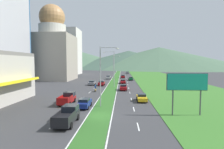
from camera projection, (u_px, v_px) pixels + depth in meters
ground_plane at (100, 116)px, 25.54m from camera, size 600.00×600.00×0.00m
grass_median at (115, 79)px, 85.31m from camera, size 3.20×240.00×0.06m
grass_verge_right at (160, 79)px, 84.14m from camera, size 24.00×240.00×0.06m
lane_dash_left_2 at (54, 125)px, 21.95m from camera, size 0.16×2.80×0.01m
lane_dash_left_3 at (72, 108)px, 29.97m from camera, size 0.16×2.80×0.01m
lane_dash_left_4 at (83, 99)px, 37.99m from camera, size 0.16×2.80×0.01m
lane_dash_left_5 at (90, 92)px, 46.01m from camera, size 0.16×2.80×0.01m
lane_dash_left_6 at (95, 88)px, 54.04m from camera, size 0.16×2.80×0.01m
lane_dash_left_7 at (98, 85)px, 62.06m from camera, size 0.16×2.80×0.01m
lane_dash_left_8 at (101, 82)px, 70.08m from camera, size 0.16×2.80×0.01m
lane_dash_left_9 at (103, 80)px, 78.10m from camera, size 0.16×2.80×0.01m
lane_dash_left_10 at (105, 78)px, 86.12m from camera, size 0.16×2.80×0.01m
lane_dash_left_11 at (106, 77)px, 94.14m from camera, size 0.16×2.80×0.01m
lane_dash_left_12 at (108, 76)px, 102.17m from camera, size 0.16×2.80×0.01m
lane_dash_left_13 at (109, 75)px, 110.19m from camera, size 0.16×2.80×0.01m
lane_dash_right_2 at (138, 127)px, 21.37m from camera, size 0.16×2.80×0.01m
lane_dash_right_3 at (134, 109)px, 29.39m from camera, size 0.16×2.80×0.01m
lane_dash_right_4 at (131, 99)px, 37.41m from camera, size 0.16×2.80×0.01m
lane_dash_right_5 at (130, 93)px, 45.44m from camera, size 0.16×2.80×0.01m
lane_dash_right_6 at (129, 88)px, 53.46m from camera, size 0.16×2.80×0.01m
lane_dash_right_7 at (128, 85)px, 61.48m from camera, size 0.16×2.80×0.01m
lane_dash_right_8 at (127, 82)px, 69.50m from camera, size 0.16×2.80×0.01m
lane_dash_right_9 at (127, 80)px, 77.52m from camera, size 0.16×2.80×0.01m
lane_dash_right_10 at (126, 79)px, 85.54m from camera, size 0.16×2.80×0.01m
lane_dash_right_11 at (126, 77)px, 93.57m from camera, size 0.16×2.80×0.01m
lane_dash_right_12 at (126, 76)px, 101.59m from camera, size 0.16×2.80×0.01m
lane_dash_right_13 at (125, 75)px, 109.61m from camera, size 0.16×2.80×0.01m
edge_line_median_left at (112, 79)px, 85.41m from camera, size 0.16×240.00×0.01m
edge_line_median_right at (119, 79)px, 85.21m from camera, size 0.16×240.00×0.01m
domed_building at (53, 49)px, 78.75m from camera, size 17.42×17.42×32.54m
midrise_colored at (67, 52)px, 118.26m from camera, size 16.32×16.32×29.22m
hill_far_left at (74, 59)px, 274.00m from camera, size 188.16×188.16×27.21m
hill_far_center at (129, 59)px, 257.60m from camera, size 190.21×190.21×24.32m
hill_far_right at (159, 58)px, 254.01m from camera, size 229.47×229.47×29.09m
street_lamp_near at (102, 73)px, 30.76m from camera, size 3.27×0.28×10.27m
street_lamp_mid at (113, 67)px, 54.90m from camera, size 3.41×0.29×10.99m
street_lamp_far at (114, 66)px, 79.19m from camera, size 3.14×0.49×10.73m
billboard_roadside at (187, 84)px, 25.59m from camera, size 5.74×0.28×6.09m
car_0 at (142, 97)px, 35.37m from camera, size 1.92×4.29×1.46m
car_1 at (123, 76)px, 88.58m from camera, size 1.96×4.14×1.47m
car_2 at (84, 103)px, 30.38m from camera, size 1.96×4.57×1.56m
car_3 at (108, 77)px, 83.12m from camera, size 1.89×4.54×1.58m
car_4 at (101, 83)px, 59.51m from camera, size 2.03×4.43×1.54m
car_5 at (123, 81)px, 65.51m from camera, size 2.00×4.78×1.42m
car_6 at (131, 79)px, 77.18m from camera, size 1.89×4.49×1.41m
car_7 at (92, 83)px, 60.70m from camera, size 2.03×4.19×1.44m
car_8 at (127, 73)px, 120.75m from camera, size 1.97×4.59×1.50m
car_9 at (123, 87)px, 49.47m from camera, size 2.01×4.36×1.55m
pickup_truck_0 at (68, 115)px, 22.51m from camera, size 2.18×5.40×2.00m
pickup_truck_1 at (68, 98)px, 33.20m from camera, size 2.18×5.40×2.00m
motorcycle_rider at (95, 89)px, 46.89m from camera, size 0.36×2.00×1.80m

